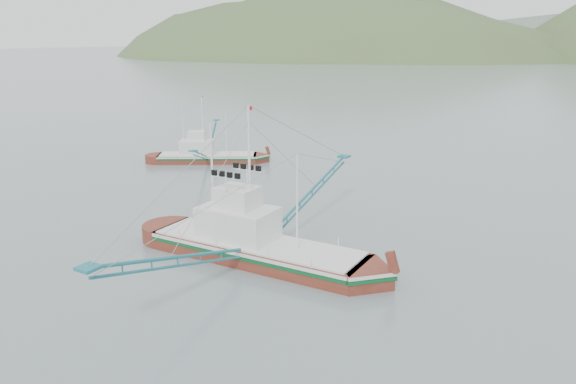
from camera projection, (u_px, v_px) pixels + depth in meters
The scene contains 4 objects.
ground at pixel (246, 254), 40.63m from camera, with size 1200.00×1200.00×0.00m, color slate.
main_boat at pixel (254, 237), 39.22m from camera, with size 15.99×28.86×11.68m.
bg_boat_left at pixel (206, 147), 69.43m from camera, with size 15.04×20.16×8.92m.
headland_left at pixel (323, 56), 427.12m from camera, with size 448.00×308.00×210.00m, color #42592D.
Camera 1 is at (22.06, -30.99, 15.27)m, focal length 35.00 mm.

